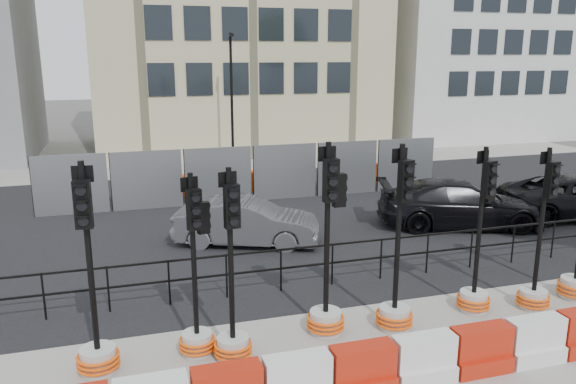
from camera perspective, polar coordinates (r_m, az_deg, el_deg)
name	(u,v)px	position (r m, az deg, el deg)	size (l,w,h in m)	color
ground	(353,308)	(11.90, 6.60, -11.61)	(120.00, 120.00, 0.00)	#51514C
road	(267,216)	(18.11, -2.15, -2.47)	(40.00, 14.00, 0.03)	black
sidewalk_far	(219,165)	(26.69, -7.05, 2.73)	(40.00, 4.00, 0.02)	gray
building_white	(469,6)	(38.43, 17.93, 17.51)	(12.00, 9.06, 16.00)	silver
kerb_railing	(332,257)	(12.65, 4.53, -6.60)	(18.00, 0.04, 1.00)	black
heras_fencing	(262,178)	(20.78, -2.65, 1.47)	(14.33, 1.72, 2.00)	gray
lamp_post_far	(232,98)	(25.35, -5.73, 9.51)	(0.12, 0.56, 6.00)	black
barrier_row	(423,361)	(9.53, 13.58, -16.34)	(15.70, 0.50, 0.80)	red
traffic_signal_a	(96,332)	(9.84, -18.95, -13.28)	(0.70, 0.70, 3.54)	silver
traffic_signal_b	(197,313)	(9.98, -9.24, -12.03)	(0.64, 0.64, 3.23)	silver
traffic_signal_c	(233,322)	(9.77, -5.64, -13.00)	(0.66, 0.66, 3.35)	silver
traffic_signal_d	(327,290)	(10.52, 3.98, -9.91)	(0.71, 0.71, 3.62)	silver
traffic_signal_e	(396,293)	(10.90, 10.90, -10.01)	(0.70, 0.70, 3.56)	silver
traffic_signal_f	(477,274)	(12.00, 18.61, -7.87)	(0.67, 0.67, 3.38)	silver
traffic_signal_g	(536,277)	(12.57, 23.89, -7.90)	(0.66, 0.66, 3.35)	silver
car_b	(247,222)	(15.36, -4.21, -3.05)	(4.15, 2.73, 1.29)	#4B4A4F
car_c	(460,204)	(17.67, 17.06, -1.17)	(5.27, 3.41, 1.42)	black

